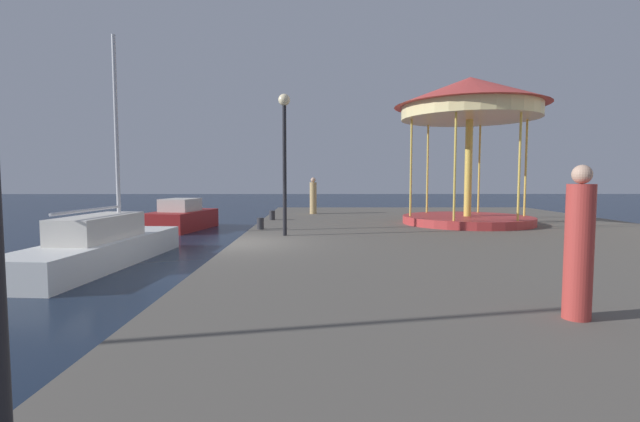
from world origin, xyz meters
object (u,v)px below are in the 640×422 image
(motorboat_red, at_px, (182,218))
(person_near_carousel, at_px, (313,197))
(carousel, at_px, (470,114))
(bollard_center, at_px, (272,215))
(lamp_post_mid_promenade, at_px, (284,139))
(person_by_the_water, at_px, (579,247))
(bollard_north, at_px, (260,224))
(sailboat_white, at_px, (101,246))

(motorboat_red, height_order, person_near_carousel, person_near_carousel)
(motorboat_red, height_order, carousel, carousel)
(bollard_center, bearing_deg, person_near_carousel, 62.00)
(person_near_carousel, bearing_deg, motorboat_red, 179.66)
(lamp_post_mid_promenade, relative_size, person_by_the_water, 2.22)
(carousel, xyz_separation_m, bollard_north, (-7.83, -1.81, -4.03))
(bollard_north, bearing_deg, bollard_center, 88.98)
(sailboat_white, bearing_deg, person_near_carousel, 55.90)
(carousel, distance_m, bollard_center, 8.91)
(person_near_carousel, bearing_deg, lamp_post_mid_promenade, -95.43)
(sailboat_white, distance_m, bollard_center, 7.42)
(lamp_post_mid_promenade, height_order, bollard_north, lamp_post_mid_promenade)
(bollard_center, relative_size, person_by_the_water, 0.21)
(person_by_the_water, bearing_deg, bollard_center, 111.06)
(bollard_north, bearing_deg, motorboat_red, 125.15)
(bollard_north, xyz_separation_m, bollard_center, (0.06, 3.51, 0.00))
(lamp_post_mid_promenade, relative_size, person_near_carousel, 2.40)
(motorboat_red, xyz_separation_m, person_near_carousel, (6.57, -0.04, 1.04))
(lamp_post_mid_promenade, bearing_deg, carousel, 27.40)
(sailboat_white, xyz_separation_m, motorboat_red, (-0.37, 9.19, 0.03))
(person_by_the_water, distance_m, person_near_carousel, 17.12)
(lamp_post_mid_promenade, height_order, bollard_center, lamp_post_mid_promenade)
(sailboat_white, bearing_deg, motorboat_red, 92.31)
(motorboat_red, relative_size, carousel, 0.79)
(person_near_carousel, bearing_deg, carousel, -39.25)
(motorboat_red, xyz_separation_m, bollard_north, (4.78, -6.79, 0.40))
(bollard_north, height_order, bollard_center, same)
(sailboat_white, relative_size, bollard_north, 18.39)
(person_by_the_water, bearing_deg, motorboat_red, 120.89)
(bollard_north, xyz_separation_m, person_by_the_water, (5.27, -10.02, 0.72))
(sailboat_white, distance_m, person_by_the_water, 12.37)
(sailboat_white, height_order, person_by_the_water, sailboat_white)
(lamp_post_mid_promenade, xyz_separation_m, person_near_carousel, (0.81, 8.49, -2.11))
(bollard_center, distance_m, person_by_the_water, 14.51)
(bollard_north, bearing_deg, carousel, 13.05)
(carousel, distance_m, bollard_north, 8.99)
(carousel, relative_size, bollard_north, 14.37)
(motorboat_red, relative_size, person_by_the_water, 2.34)
(sailboat_white, xyz_separation_m, person_by_the_water, (9.68, -7.62, 1.14))
(carousel, relative_size, person_by_the_water, 2.94)
(sailboat_white, relative_size, person_near_carousel, 4.07)
(motorboat_red, xyz_separation_m, person_by_the_water, (10.05, -16.81, 1.11))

